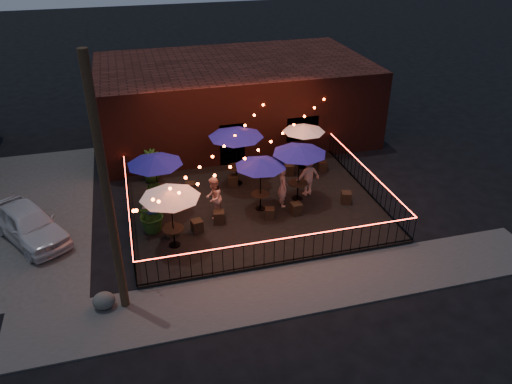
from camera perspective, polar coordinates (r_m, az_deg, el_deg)
ground at (r=19.14m, az=1.33°, el=-4.91°), size 110.00×110.00×0.00m
patio at (r=20.71m, az=-0.21°, el=-1.72°), size 10.00×8.00×0.15m
sidewalk at (r=16.67m, az=4.52°, el=-10.94°), size 18.00×2.50×0.05m
brick_building at (r=27.18m, az=-2.56°, el=10.57°), size 14.00×8.00×4.00m
utility_pole at (r=14.28m, az=-16.65°, el=-0.36°), size 0.26×0.26×8.00m
fence_front at (r=17.20m, az=3.24°, el=-6.72°), size 10.00×0.04×1.04m
fence_left at (r=19.91m, az=-14.27°, el=-2.16°), size 0.04×8.00×1.04m
fence_right at (r=22.07m, az=12.43°, el=1.38°), size 0.04×8.00×1.04m
festoon_lights at (r=19.08m, az=-2.93°, el=3.70°), size 10.02×8.72×1.32m
cafe_table_0 at (r=17.41m, az=-9.82°, el=-0.25°), size 2.17×2.17×2.35m
cafe_table_1 at (r=19.73m, az=-11.50°, el=3.53°), size 2.78×2.78×2.43m
cafe_table_2 at (r=19.46m, az=0.52°, el=3.29°), size 2.50×2.50×2.26m
cafe_table_3 at (r=21.32m, az=-2.31°, el=6.71°), size 3.03×3.03×2.64m
cafe_table_4 at (r=20.20m, az=5.00°, el=4.78°), size 2.31×2.31×2.46m
cafe_table_5 at (r=23.04m, az=5.51°, el=7.20°), size 2.51×2.51×2.16m
bistro_chair_0 at (r=18.99m, az=-9.61°, el=-4.28°), size 0.52×0.52×0.47m
bistro_chair_1 at (r=19.08m, az=-6.76°, el=-3.86°), size 0.47×0.47×0.47m
bistro_chair_2 at (r=21.63m, az=-10.63°, el=0.14°), size 0.42×0.42×0.48m
bistro_chair_3 at (r=21.63m, az=-7.52°, el=0.46°), size 0.51×0.51×0.50m
bistro_chair_4 at (r=19.51m, az=-4.25°, el=-2.87°), size 0.48×0.48×0.49m
bistro_chair_5 at (r=19.75m, az=1.57°, el=-2.45°), size 0.46×0.46×0.43m
bistro_chair_6 at (r=22.02m, az=-2.64°, el=1.28°), size 0.52×0.52×0.51m
bistro_chair_7 at (r=22.82m, az=1.13°, el=2.29°), size 0.45×0.45×0.45m
bistro_chair_8 at (r=20.06m, az=4.62°, el=-1.91°), size 0.43×0.43×0.48m
bistro_chair_9 at (r=21.10m, az=10.25°, el=-0.61°), size 0.51×0.51×0.48m
bistro_chair_10 at (r=23.05m, az=3.82°, el=2.57°), size 0.49×0.49×0.49m
bistro_chair_11 at (r=23.60m, az=7.61°, el=2.99°), size 0.43×0.43×0.45m
patron_a at (r=20.32m, az=3.06°, el=0.59°), size 0.42×0.63×1.70m
patron_b at (r=19.57m, az=-4.87°, el=-0.66°), size 0.92×1.02×1.73m
patron_c at (r=21.18m, az=5.93°, el=1.94°), size 1.28×0.88×1.83m
potted_shrub_a at (r=19.14m, az=-11.73°, el=-2.39°), size 1.47×1.32×1.49m
potted_shrub_b at (r=20.52m, az=-11.73°, el=-0.32°), size 0.91×0.83×1.34m
potted_shrub_c at (r=22.71m, az=-11.95°, el=2.91°), size 1.02×1.02×1.48m
cooler at (r=19.72m, az=-11.84°, el=-2.51°), size 0.66×0.51×0.81m
boulder at (r=16.45m, az=-17.00°, el=-11.78°), size 0.95×0.86×0.62m
car_white at (r=20.36m, az=-24.54°, el=-3.31°), size 3.48×4.26×1.37m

